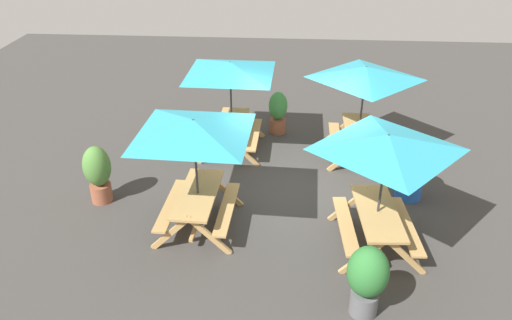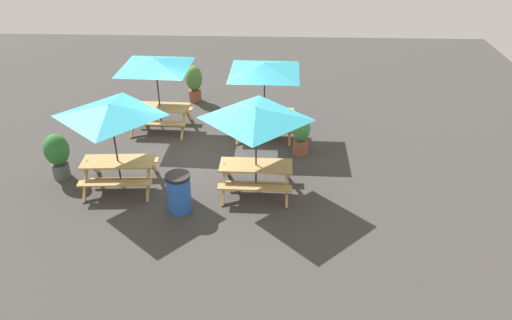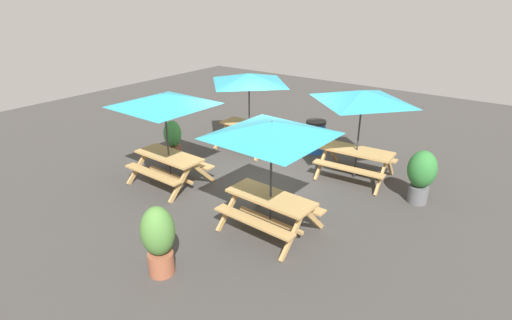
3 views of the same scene
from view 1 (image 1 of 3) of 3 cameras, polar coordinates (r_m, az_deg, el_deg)
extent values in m
plane|color=#3D3A38|center=(11.19, 4.58, -3.01)|extent=(24.00, 24.00, 0.00)
cube|color=tan|center=(12.36, -2.80, 4.25)|extent=(1.82, 0.74, 0.05)
cube|color=tan|center=(12.43, -0.25, 2.95)|extent=(1.81, 0.30, 0.04)
cube|color=tan|center=(12.57, -5.25, 3.14)|extent=(1.81, 0.30, 0.04)
cube|color=tan|center=(11.79, -1.51, 0.96)|extent=(0.08, 0.80, 0.81)
cube|color=tan|center=(11.89, -5.00, 1.11)|extent=(0.08, 0.80, 0.81)
cube|color=tan|center=(13.18, -0.72, 4.16)|extent=(0.08, 0.80, 0.81)
cube|color=tan|center=(13.27, -3.87, 4.28)|extent=(0.08, 0.80, 0.81)
cube|color=tan|center=(12.59, -2.74, 2.11)|extent=(1.56, 0.11, 0.06)
cylinder|color=#2D2D33|center=(12.20, -2.84, 6.00)|extent=(0.04, 0.04, 2.30)
pyramid|color=teal|center=(11.83, -2.96, 10.50)|extent=(2.83, 2.83, 0.28)
cube|color=tan|center=(12.30, 11.73, 3.50)|extent=(1.81, 0.73, 0.05)
cube|color=tan|center=(12.50, 14.10, 2.17)|extent=(1.80, 0.29, 0.04)
cube|color=tan|center=(12.36, 9.07, 2.41)|extent=(1.80, 0.29, 0.04)
cube|color=tan|center=(11.83, 13.66, 0.16)|extent=(0.07, 0.80, 0.81)
cube|color=tan|center=(11.73, 10.14, 0.30)|extent=(0.07, 0.80, 0.81)
cube|color=tan|center=(13.20, 12.82, 3.44)|extent=(0.07, 0.80, 0.81)
cube|color=tan|center=(13.11, 9.67, 3.59)|extent=(0.07, 0.80, 0.81)
cube|color=tan|center=(12.52, 11.49, 1.35)|extent=(1.56, 0.09, 0.06)
cylinder|color=#2D2D33|center=(12.13, 11.92, 5.24)|extent=(0.04, 0.04, 2.30)
pyramid|color=teal|center=(11.76, 12.43, 9.73)|extent=(2.03, 2.03, 0.28)
cube|color=tan|center=(9.31, 13.74, -5.81)|extent=(1.84, 0.81, 0.05)
cube|color=tan|center=(9.61, 16.75, -7.15)|extent=(1.81, 0.37, 0.04)
cube|color=tan|center=(9.36, 10.23, -7.32)|extent=(1.81, 0.37, 0.04)
cube|color=tan|center=(9.02, 16.77, -10.52)|extent=(0.11, 0.80, 0.81)
cube|color=tan|center=(8.85, 12.15, -10.71)|extent=(0.11, 0.80, 0.81)
cube|color=tan|center=(10.22, 14.62, -4.97)|extent=(0.11, 0.80, 0.81)
cube|color=tan|center=(10.07, 10.57, -5.03)|extent=(0.11, 0.80, 0.81)
cube|color=tan|center=(9.61, 13.38, -8.35)|extent=(1.56, 0.17, 0.06)
cylinder|color=#2D2D33|center=(9.08, 14.04, -3.69)|extent=(0.04, 0.04, 2.30)
pyramid|color=teal|center=(8.59, 14.84, 1.98)|extent=(2.12, 2.12, 0.28)
cube|color=tan|center=(9.60, -6.65, -3.88)|extent=(1.83, 0.77, 0.05)
cube|color=tan|center=(9.67, -3.35, -5.53)|extent=(1.81, 0.33, 0.04)
cube|color=tan|center=(9.89, -9.68, -5.06)|extent=(1.81, 0.33, 0.04)
cube|color=tan|center=(9.13, -5.29, -8.64)|extent=(0.09, 0.80, 0.81)
cube|color=tan|center=(9.29, -9.76, -8.24)|extent=(0.09, 0.80, 0.81)
cube|color=tan|center=(10.38, -3.66, -3.39)|extent=(0.09, 0.80, 0.81)
cube|color=tan|center=(10.52, -7.59, -3.13)|extent=(0.09, 0.80, 0.81)
cube|color=tan|center=(9.90, -6.48, -6.40)|extent=(1.56, 0.13, 0.06)
cylinder|color=#2D2D33|center=(9.39, -6.79, -1.78)|extent=(0.04, 0.04, 2.30)
pyramid|color=teal|center=(8.91, -7.17, 3.79)|extent=(2.83, 2.83, 0.28)
cylinder|color=blue|center=(11.05, 17.19, -2.09)|extent=(0.56, 0.56, 0.90)
cylinder|color=black|center=(10.82, 17.56, 0.13)|extent=(0.59, 0.59, 0.08)
cylinder|color=#59595B|center=(8.28, 12.20, -15.62)|extent=(0.44, 0.44, 0.40)
ellipsoid|color=#2D7233|center=(7.86, 12.68, -12.35)|extent=(0.64, 0.64, 0.86)
cylinder|color=#935138|center=(13.49, 2.49, 3.96)|extent=(0.44, 0.44, 0.40)
ellipsoid|color=#3D8C42|center=(13.26, 2.54, 6.22)|extent=(0.50, 0.50, 0.76)
cylinder|color=#935138|center=(11.07, -17.24, -3.56)|extent=(0.44, 0.44, 0.40)
ellipsoid|color=#4C7F38|center=(10.75, -17.74, -0.67)|extent=(0.57, 0.57, 0.89)
camera|label=2|loc=(16.83, 56.57, 21.40)|focal=35.00mm
camera|label=3|loc=(8.56, -56.83, 6.22)|focal=28.00mm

